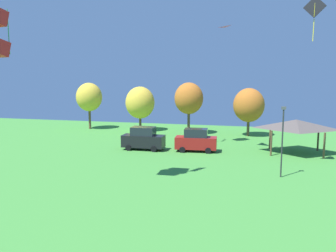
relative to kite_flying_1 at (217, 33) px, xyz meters
name	(u,v)px	position (x,y,z in m)	size (l,w,h in m)	color
kite_flying_1	(217,33)	(0.00, 0.00, 0.00)	(1.69, 1.94, 0.18)	#E54C93
kite_flying_7	(315,9)	(7.73, -10.52, 0.22)	(1.46, 0.49, 3.06)	black
parked_car_leftmost	(143,139)	(-7.92, -0.35, -11.18)	(4.65, 2.04, 2.56)	black
parked_car_second_from_left	(196,140)	(-2.12, 0.16, -11.21)	(4.55, 2.23, 2.50)	maroon
park_pavilion	(296,124)	(8.23, 1.90, -9.35)	(6.53, 4.85, 3.60)	brown
light_post_2	(282,137)	(6.22, -7.84, -9.16)	(0.36, 0.20, 5.76)	#2D2D33
treeline_tree_0	(89,97)	(-20.74, 12.42, -7.56)	(3.93, 3.93, 7.06)	brown
treeline_tree_1	(140,103)	(-12.58, 12.44, -8.25)	(4.28, 4.28, 6.55)	brown
treeline_tree_2	(189,99)	(-5.08, 11.41, -7.44)	(4.00, 4.00, 7.20)	brown
treeline_tree_3	(249,105)	(3.07, 11.74, -8.24)	(4.17, 4.17, 6.49)	brown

